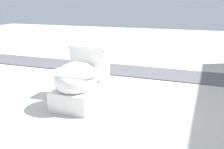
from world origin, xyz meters
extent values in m
plane|color=#A8A59E|center=(0.00, 0.00, 0.00)|extent=(14.00, 14.00, 0.00)
cube|color=#4C4C51|center=(-1.25, 0.50, 0.01)|extent=(0.56, 8.00, 0.01)
cube|color=white|center=(-0.01, -0.19, 0.09)|extent=(0.61, 0.35, 0.17)
ellipsoid|color=white|center=(0.09, -0.19, 0.26)|extent=(0.45, 0.37, 0.28)
cylinder|color=white|center=(0.09, -0.19, 0.32)|extent=(0.40, 0.40, 0.03)
cube|color=white|center=(-0.22, -0.20, 0.32)|extent=(0.19, 0.34, 0.30)
cube|color=white|center=(-0.22, -0.20, 0.49)|extent=(0.21, 0.37, 0.04)
cylinder|color=silver|center=(-0.22, -0.12, 0.51)|extent=(0.02, 0.02, 0.01)
camera|label=1|loc=(2.01, 0.87, 0.90)|focal=42.00mm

